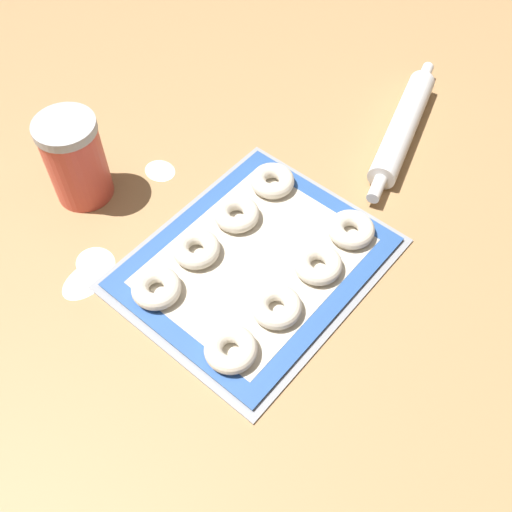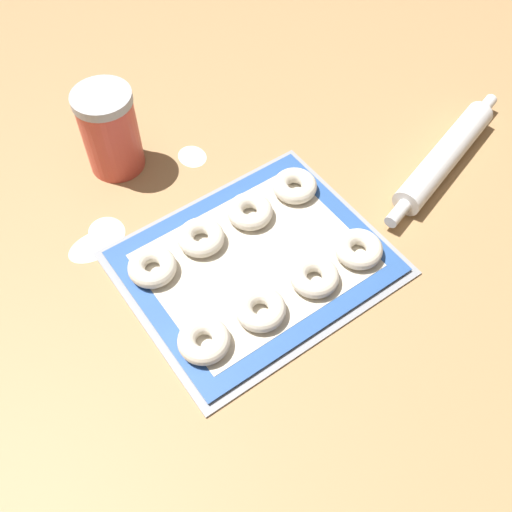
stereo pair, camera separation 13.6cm
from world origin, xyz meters
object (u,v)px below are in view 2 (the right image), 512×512
at_px(bagel_front_mid_right, 314,277).
at_px(bagel_back_mid_right, 250,211).
at_px(bagel_front_far_right, 359,249).
at_px(bagel_back_far_left, 152,267).
at_px(bagel_front_mid_left, 260,309).
at_px(bagel_back_mid_left, 201,237).
at_px(bagel_front_far_left, 204,341).
at_px(baking_tray, 256,263).
at_px(flour_canister, 110,131).
at_px(rolling_pin, 445,156).
at_px(bagel_back_far_right, 295,186).

distance_m(bagel_front_mid_right, bagel_back_mid_right, 0.17).
relative_size(bagel_front_far_right, bagel_back_far_left, 1.00).
relative_size(bagel_front_mid_left, bagel_back_mid_left, 1.00).
relative_size(bagel_front_mid_left, bagel_back_far_left, 1.00).
relative_size(bagel_front_far_left, bagel_front_mid_right, 1.00).
xyz_separation_m(baking_tray, bagel_back_far_left, (-0.14, 0.08, 0.02)).
bearing_deg(bagel_front_mid_right, baking_tray, 121.02).
relative_size(bagel_back_far_left, bagel_back_mid_left, 1.00).
height_order(bagel_front_mid_left, flour_canister, flour_canister).
relative_size(bagel_front_far_left, bagel_back_far_left, 1.00).
bearing_deg(baking_tray, rolling_pin, -2.47).
height_order(bagel_front_far_left, bagel_front_mid_right, same).
relative_size(baking_tray, bagel_front_far_left, 5.32).
relative_size(bagel_front_mid_right, bagel_back_far_right, 1.00).
xyz_separation_m(bagel_back_far_left, rolling_pin, (0.55, -0.09, 0.00)).
xyz_separation_m(baking_tray, bagel_front_mid_right, (0.05, -0.08, 0.02)).
relative_size(bagel_front_far_left, bagel_front_mid_left, 1.00).
relative_size(bagel_back_far_right, rolling_pin, 0.20).
bearing_deg(bagel_front_far_left, bagel_front_mid_left, -2.91).
bearing_deg(bagel_front_far_right, bagel_back_mid_right, 120.20).
relative_size(bagel_front_far_right, rolling_pin, 0.20).
relative_size(baking_tray, bagel_front_far_right, 5.32).
bearing_deg(bagel_back_far_right, bagel_back_mid_right, -178.99).
relative_size(bagel_front_far_right, bagel_back_mid_left, 1.00).
bearing_deg(bagel_front_mid_left, bagel_back_mid_right, 59.52).
distance_m(bagel_front_far_left, bagel_front_mid_right, 0.20).
distance_m(bagel_back_mid_left, bagel_back_mid_right, 0.10).
distance_m(bagel_back_far_left, bagel_back_mid_right, 0.19).
bearing_deg(bagel_back_far_left, flour_canister, 74.53).
distance_m(bagel_back_mid_left, flour_canister, 0.26).
bearing_deg(bagel_front_far_left, bagel_front_mid_right, -1.77).
height_order(bagel_front_far_right, bagel_back_far_left, same).
xyz_separation_m(bagel_back_far_right, rolling_pin, (0.26, -0.10, 0.00)).
xyz_separation_m(baking_tray, bagel_back_far_right, (0.14, 0.08, 0.02)).
distance_m(bagel_front_mid_left, bagel_front_far_right, 0.19).
distance_m(bagel_front_mid_right, bagel_back_far_left, 0.25).
relative_size(baking_tray, bagel_front_mid_right, 5.32).
bearing_deg(bagel_front_far_right, rolling_pin, 14.18).
bearing_deg(rolling_pin, bagel_front_far_left, -173.74).
distance_m(bagel_front_far_left, flour_canister, 0.42).
relative_size(bagel_back_far_left, flour_canister, 0.48).
relative_size(baking_tray, rolling_pin, 1.08).
bearing_deg(bagel_back_mid_right, bagel_back_far_right, 1.01).
xyz_separation_m(baking_tray, bagel_front_far_left, (-0.15, -0.08, 0.02)).
xyz_separation_m(bagel_front_far_left, bagel_front_far_right, (0.29, -0.01, 0.00)).
bearing_deg(bagel_front_mid_left, bagel_front_far_right, -0.34).
relative_size(baking_tray, bagel_back_mid_right, 5.32).
xyz_separation_m(baking_tray, bagel_front_far_right, (0.14, -0.08, 0.02)).
bearing_deg(bagel_front_mid_left, flour_canister, 93.11).
height_order(baking_tray, flour_canister, flour_canister).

